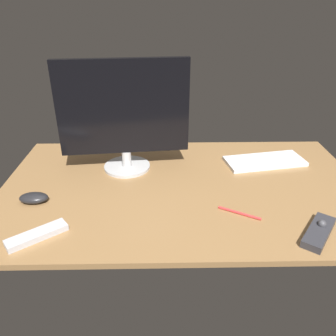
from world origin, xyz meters
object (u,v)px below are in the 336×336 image
object	(u,v)px
keyboard	(265,161)
media_remote	(319,231)
tv_remote	(37,235)
pen	(239,213)
monitor	(124,114)
computer_mouse	(34,198)

from	to	relation	value
keyboard	media_remote	distance (cm)	49.74
tv_remote	pen	distance (cm)	65.20
monitor	pen	world-z (taller)	monitor
computer_mouse	tv_remote	bearing A→B (deg)	-69.62
monitor	media_remote	bearing A→B (deg)	-41.94
computer_mouse	tv_remote	xyz separation A→B (cm)	(7.39, -19.85, -0.75)
keyboard	media_remote	bearing A→B (deg)	-96.86
media_remote	pen	size ratio (longest dim) A/B	1.22
media_remote	tv_remote	bearing A→B (deg)	126.96
monitor	pen	xyz separation A→B (cm)	(40.85, -34.77, -23.61)
monitor	computer_mouse	world-z (taller)	monitor
monitor	tv_remote	xyz separation A→B (cm)	(-23.40, -45.85, -23.06)
media_remote	tv_remote	distance (cm)	86.39
media_remote	computer_mouse	bearing A→B (deg)	115.03
computer_mouse	media_remote	bearing A→B (deg)	-12.17
tv_remote	pen	size ratio (longest dim) A/B	1.24
keyboard	pen	bearing A→B (deg)	-126.89
tv_remote	media_remote	bearing A→B (deg)	-37.48
tv_remote	pen	xyz separation A→B (cm)	(64.25, 11.08, -0.55)
media_remote	monitor	bearing A→B (deg)	90.93
keyboard	tv_remote	size ratio (longest dim) A/B	1.86
keyboard	tv_remote	world-z (taller)	tv_remote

